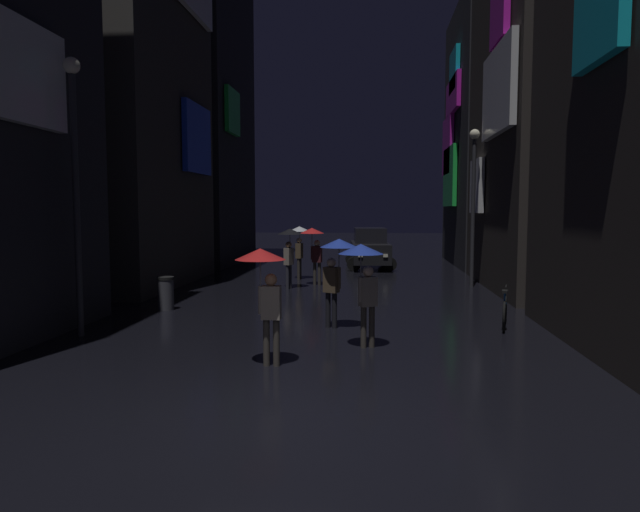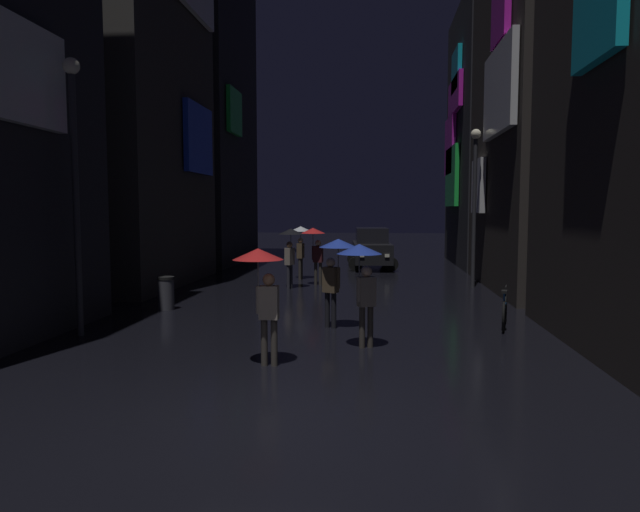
% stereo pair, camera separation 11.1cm
% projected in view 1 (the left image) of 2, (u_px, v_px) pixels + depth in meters
% --- Properties ---
extents(ground_plane, '(120.00, 120.00, 0.00)m').
position_uv_depth(ground_plane, '(264.00, 418.00, 7.70)').
color(ground_plane, black).
extents(building_left_mid, '(4.25, 8.03, 17.16)m').
position_uv_depth(building_left_mid, '(127.00, 49.00, 20.61)').
color(building_left_mid, '#33302D').
rests_on(building_left_mid, ground).
extents(building_left_far, '(4.25, 7.94, 21.57)m').
position_uv_depth(building_left_far, '(200.00, 53.00, 29.30)').
color(building_left_far, '#232328').
rests_on(building_left_far, ground).
extents(building_right_mid, '(4.25, 8.66, 12.26)m').
position_uv_depth(building_right_mid, '(549.00, 113.00, 19.72)').
color(building_right_mid, '#2D2826').
rests_on(building_right_mid, ground).
extents(building_right_far, '(4.25, 8.36, 12.87)m').
position_uv_depth(building_right_far, '(494.00, 136.00, 28.50)').
color(building_right_far, '#232328').
rests_on(building_right_far, ground).
extents(pedestrian_far_right_red, '(0.90, 0.90, 2.12)m').
position_uv_depth(pedestrian_far_right_red, '(314.00, 240.00, 20.97)').
color(pedestrian_far_right_red, '#38332D').
rests_on(pedestrian_far_right_red, ground).
extents(pedestrian_near_crossing_clear, '(0.90, 0.90, 2.12)m').
position_uv_depth(pedestrian_near_crossing_clear, '(299.00, 238.00, 22.82)').
color(pedestrian_near_crossing_clear, '#38332D').
rests_on(pedestrian_near_crossing_clear, ground).
extents(pedestrian_foreground_left_black, '(0.90, 0.90, 2.12)m').
position_uv_depth(pedestrian_foreground_left_black, '(290.00, 241.00, 20.14)').
color(pedestrian_foreground_left_black, '#2D2D38').
rests_on(pedestrian_foreground_left_black, ground).
extents(pedestrian_midstreet_left_blue, '(0.90, 0.90, 2.12)m').
position_uv_depth(pedestrian_midstreet_left_blue, '(363.00, 266.00, 11.39)').
color(pedestrian_midstreet_left_blue, '#38332D').
rests_on(pedestrian_midstreet_left_blue, ground).
extents(pedestrian_foreground_right_blue, '(0.90, 0.90, 2.12)m').
position_uv_depth(pedestrian_foreground_right_blue, '(337.00, 258.00, 13.35)').
color(pedestrian_foreground_right_blue, black).
rests_on(pedestrian_foreground_right_blue, ground).
extents(pedestrian_midstreet_centre_red, '(0.90, 0.90, 2.12)m').
position_uv_depth(pedestrian_midstreet_centre_red, '(264.00, 274.00, 10.08)').
color(pedestrian_midstreet_centre_red, '#38332D').
rests_on(pedestrian_midstreet_centre_red, ground).
extents(bicycle_parked_at_storefront, '(0.50, 1.78, 0.96)m').
position_uv_depth(bicycle_parked_at_storefront, '(505.00, 311.00, 13.57)').
color(bicycle_parked_at_storefront, black).
rests_on(bicycle_parked_at_storefront, ground).
extents(car_distant, '(2.46, 4.25, 1.92)m').
position_uv_depth(car_distant, '(370.00, 249.00, 27.08)').
color(car_distant, black).
rests_on(car_distant, ground).
extents(streetlamp_right_far, '(0.36, 0.36, 5.62)m').
position_uv_depth(streetlamp_right_far, '(473.00, 189.00, 20.25)').
color(streetlamp_right_far, '#2D2D33').
rests_on(streetlamp_right_far, ground).
extents(streetlamp_left_near, '(0.36, 0.36, 6.05)m').
position_uv_depth(streetlamp_left_near, '(75.00, 166.00, 12.35)').
color(streetlamp_left_near, '#2D2D33').
rests_on(streetlamp_left_near, ground).
extents(trash_bin, '(0.46, 0.46, 0.93)m').
position_uv_depth(trash_bin, '(166.00, 293.00, 15.89)').
color(trash_bin, '#3F3F47').
rests_on(trash_bin, ground).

